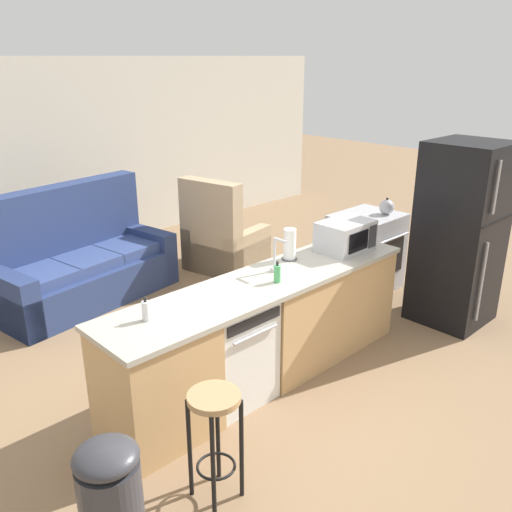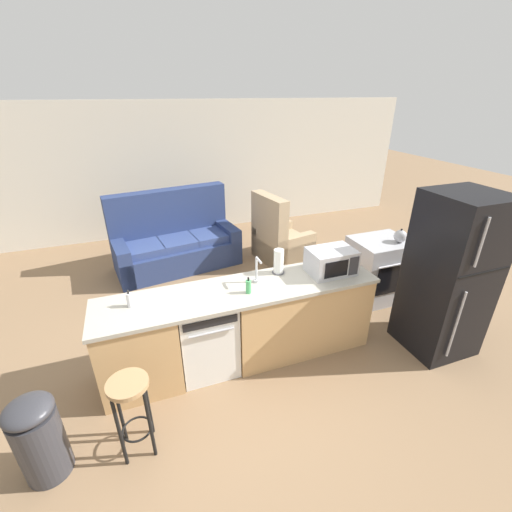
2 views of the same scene
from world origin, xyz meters
The scene contains 16 objects.
ground_plane centered at (0.00, 0.00, 0.00)m, with size 24.00×24.00×0.00m, color #896B4C.
wall_back centered at (0.30, 4.20, 1.30)m, with size 10.00×0.06×2.60m.
kitchen_counter centered at (0.24, 0.00, 0.42)m, with size 2.94×0.66×0.90m.
dishwasher centered at (-0.25, 0.00, 0.42)m, with size 0.58×0.61×0.84m.
stove_range centered at (2.35, 0.55, 0.45)m, with size 0.76×0.68×0.90m.
refrigerator centered at (2.35, -0.55, 0.92)m, with size 0.72×0.73×1.84m.
microwave centered at (1.19, 0.00, 1.04)m, with size 0.50×0.37×0.28m.
sink_faucet centered at (0.34, 0.07, 1.03)m, with size 0.07×0.18×0.30m.
paper_towel_roll centered at (0.64, 0.19, 1.04)m, with size 0.14×0.14×0.28m.
soap_bottle centered at (0.20, -0.09, 0.97)m, with size 0.06×0.06×0.18m.
dish_soap_bottle centered at (-0.93, 0.06, 0.97)m, with size 0.06×0.06×0.18m.
kettle centered at (2.52, 0.42, 0.99)m, with size 0.21×0.17×0.19m.
bar_stool centered at (-1.01, -0.75, 0.54)m, with size 0.32×0.32×0.74m.
trash_bin centered at (-1.69, -0.70, 0.38)m, with size 0.35×0.35×0.74m.
couch centered at (-0.21, 2.62, 0.39)m, with size 2.11×1.20×1.27m.
armchair centered at (1.52, 2.17, 0.35)m, with size 0.95×0.99×1.20m.
Camera 2 is at (-0.74, -2.88, 2.73)m, focal length 24.00 mm.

